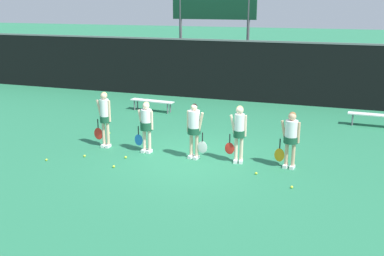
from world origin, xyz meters
TOP-DOWN VIEW (x-y plane):
  - ground_plane at (0.00, 0.00)m, footprint 140.00×140.00m
  - fence_windscreen at (0.00, 8.30)m, footprint 60.00×0.08m
  - scoreboard at (-2.24, 9.78)m, footprint 4.26×0.15m
  - bench_courtside at (-3.54, 5.05)m, footprint 1.98×0.53m
  - bench_far at (5.41, 5.51)m, footprint 2.09×0.43m
  - player_0 at (-2.94, 0.07)m, footprint 0.63×0.32m
  - player_1 at (-1.48, 0.02)m, footprint 0.66×0.38m
  - player_2 at (0.10, -0.04)m, footprint 0.66×0.39m
  - player_3 at (1.42, 0.05)m, footprint 0.60×0.33m
  - player_4 at (2.88, 0.09)m, footprint 0.68×0.40m
  - tennis_ball_0 at (-1.79, -1.53)m, footprint 0.07×0.07m
  - tennis_ball_1 at (2.11, -0.73)m, footprint 0.07×0.07m
  - tennis_ball_2 at (-3.07, -1.02)m, footprint 0.07×0.07m
  - tennis_ball_3 at (3.14, -1.36)m, footprint 0.07×0.07m
  - tennis_ball_4 at (-3.94, -1.68)m, footprint 0.07×0.07m
  - tennis_ball_5 at (-3.58, 1.41)m, footprint 0.06×0.06m
  - tennis_ball_6 at (-1.84, -0.72)m, footprint 0.07×0.07m

SIDE VIEW (x-z plane):
  - ground_plane at x=0.00m, z-range 0.00..0.00m
  - tennis_ball_5 at x=-3.58m, z-range 0.00..0.06m
  - tennis_ball_4 at x=-3.94m, z-range 0.00..0.07m
  - tennis_ball_1 at x=2.11m, z-range 0.00..0.07m
  - tennis_ball_2 at x=-3.07m, z-range 0.00..0.07m
  - tennis_ball_3 at x=3.14m, z-range 0.00..0.07m
  - tennis_ball_0 at x=-1.79m, z-range 0.00..0.07m
  - tennis_ball_6 at x=-1.84m, z-range 0.00..0.07m
  - bench_courtside at x=-3.54m, z-range 0.17..0.64m
  - bench_far at x=5.41m, z-range 0.18..0.65m
  - player_1 at x=-1.48m, z-range 0.14..1.75m
  - player_4 at x=2.88m, z-range 0.15..1.78m
  - player_2 at x=0.10m, z-range 0.15..1.82m
  - player_3 at x=1.42m, z-range 0.15..1.84m
  - player_0 at x=-2.94m, z-range 0.15..1.95m
  - fence_windscreen at x=0.00m, z-range 0.01..2.85m
  - scoreboard at x=-2.24m, z-range 1.45..6.46m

